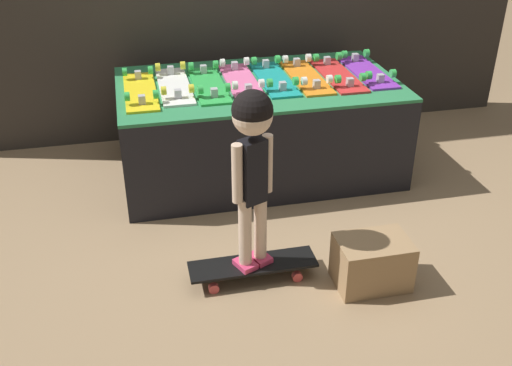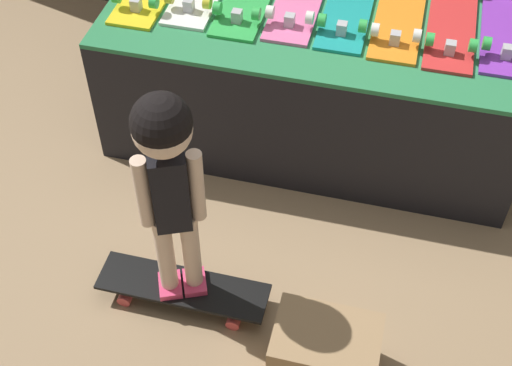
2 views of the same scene
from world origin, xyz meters
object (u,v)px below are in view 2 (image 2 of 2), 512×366
object	(u,v)px
skateboard_red_on_rack	(452,20)
skateboard_on_floor	(183,288)
skateboard_purple_on_rack	(506,24)
storage_box	(325,353)
skateboard_teal_on_rack	(350,3)
child	(167,167)
skateboard_orange_on_rack	(400,11)

from	to	relation	value
skateboard_red_on_rack	skateboard_on_floor	xyz separation A→B (m)	(-0.82, -1.15, -0.57)
skateboard_purple_on_rack	storage_box	size ratio (longest dim) A/B	1.86
storage_box	skateboard_teal_on_rack	bearing A→B (deg)	97.37
skateboard_red_on_rack	skateboard_purple_on_rack	size ratio (longest dim) A/B	1.00
skateboard_on_floor	child	xyz separation A→B (m)	(0.00, 0.00, 0.67)
skateboard_teal_on_rack	skateboard_orange_on_rack	distance (m)	0.21
child	skateboard_teal_on_rack	bearing A→B (deg)	48.13
skateboard_on_floor	storage_box	bearing A→B (deg)	-16.70
skateboard_on_floor	storage_box	distance (m)	0.60
skateboard_teal_on_rack	skateboard_on_floor	world-z (taller)	skateboard_teal_on_rack
child	storage_box	bearing A→B (deg)	-39.89
skateboard_orange_on_rack	skateboard_red_on_rack	bearing A→B (deg)	-3.08
skateboard_orange_on_rack	skateboard_purple_on_rack	xyz separation A→B (m)	(0.43, 0.01, 0.00)
skateboard_teal_on_rack	skateboard_orange_on_rack	world-z (taller)	same
skateboard_orange_on_rack	skateboard_red_on_rack	xyz separation A→B (m)	(0.21, -0.01, 0.00)
skateboard_on_floor	skateboard_teal_on_rack	bearing A→B (deg)	71.32
skateboard_orange_on_rack	storage_box	bearing A→B (deg)	-91.65
skateboard_red_on_rack	skateboard_purple_on_rack	distance (m)	0.21
skateboard_orange_on_rack	child	distance (m)	1.32
storage_box	skateboard_orange_on_rack	bearing A→B (deg)	88.35
skateboard_teal_on_rack	child	world-z (taller)	child
skateboard_red_on_rack	skateboard_on_floor	distance (m)	1.53
skateboard_orange_on_rack	storage_box	size ratio (longest dim) A/B	1.86
skateboard_red_on_rack	skateboard_purple_on_rack	bearing A→B (deg)	6.95
skateboard_on_floor	skateboard_orange_on_rack	bearing A→B (deg)	62.31
skateboard_teal_on_rack	skateboard_purple_on_rack	size ratio (longest dim) A/B	1.00
skateboard_on_floor	storage_box	xyz separation A→B (m)	(0.57, -0.17, 0.06)
skateboard_red_on_rack	skateboard_teal_on_rack	bearing A→B (deg)	176.75
skateboard_teal_on_rack	skateboard_orange_on_rack	size ratio (longest dim) A/B	1.00
skateboard_on_floor	storage_box	world-z (taller)	storage_box
skateboard_purple_on_rack	skateboard_on_floor	xyz separation A→B (m)	(-1.03, -1.18, -0.57)
skateboard_teal_on_rack	skateboard_orange_on_rack	xyz separation A→B (m)	(0.21, -0.01, 0.00)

